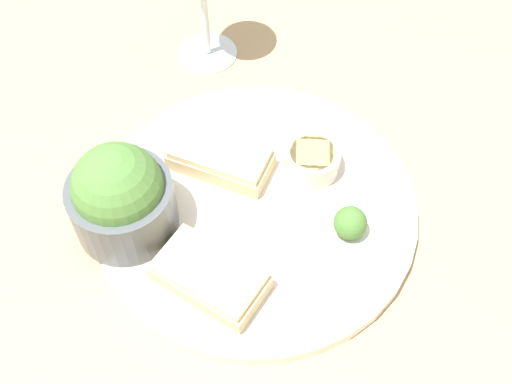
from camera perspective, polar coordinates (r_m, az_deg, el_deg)
The scene contains 7 objects.
ground_plane at distance 0.64m, azimuth -0.00°, elevation -1.75°, with size 4.00×4.00×0.00m, color tan.
dinner_plate at distance 0.63m, azimuth -0.00°, elevation -1.40°, with size 0.31×0.31×0.01m.
salad_bowl at distance 0.59m, azimuth -11.94°, elevation -0.43°, with size 0.10×0.10×0.10m.
sauce_ramekin at distance 0.64m, azimuth 5.00°, elevation 2.90°, with size 0.06×0.06×0.03m.
cheese_toast_near at distance 0.57m, azimuth -4.50°, elevation -7.30°, with size 0.11×0.07×0.03m.
cheese_toast_far at distance 0.64m, azimuth -3.18°, elevation 2.97°, with size 0.10×0.05×0.03m.
garnish at distance 0.60m, azimuth 8.37°, elevation -2.72°, with size 0.03×0.03×0.03m.
Camera 1 is at (-0.15, 0.31, 0.53)m, focal length 45.00 mm.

